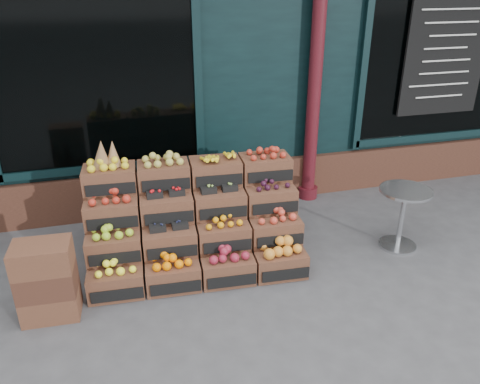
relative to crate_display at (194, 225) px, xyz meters
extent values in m
plane|color=#434346|center=(0.70, -0.84, -0.44)|extent=(60.00, 60.00, 0.00)
cube|color=black|center=(0.70, 4.36, 1.96)|extent=(12.00, 6.00, 4.80)
cube|color=black|center=(0.70, 1.41, 1.06)|extent=(12.00, 0.12, 3.00)
cube|color=#44261B|center=(0.70, 1.34, -0.14)|extent=(12.00, 0.18, 0.60)
cube|color=black|center=(-0.90, 1.34, 1.31)|extent=(2.40, 0.06, 2.00)
cube|color=black|center=(3.90, 1.34, 1.31)|extent=(2.40, 0.06, 2.00)
cylinder|color=#4A1118|center=(1.90, 1.21, 1.16)|extent=(0.18, 0.18, 3.20)
cube|color=black|center=(3.90, 1.26, 1.46)|extent=(1.30, 0.04, 1.60)
cube|color=brown|center=(-0.88, -0.40, -0.30)|extent=(0.58, 0.42, 0.28)
cube|color=black|center=(-0.90, -0.61, -0.33)|extent=(0.51, 0.05, 0.12)
cube|color=#FFFB2D|center=(-0.88, -0.40, -0.12)|extent=(0.46, 0.32, 0.09)
cube|color=brown|center=(-0.31, -0.44, -0.30)|extent=(0.58, 0.42, 0.28)
cube|color=black|center=(-0.32, -0.64, -0.33)|extent=(0.51, 0.05, 0.12)
cube|color=orange|center=(-0.31, -0.44, -0.11)|extent=(0.46, 0.32, 0.10)
cube|color=brown|center=(0.26, -0.48, -0.30)|extent=(0.58, 0.42, 0.28)
cube|color=black|center=(0.25, -0.68, -0.33)|extent=(0.51, 0.05, 0.12)
cube|color=maroon|center=(0.26, -0.48, -0.11)|extent=(0.46, 0.32, 0.11)
cube|color=brown|center=(0.83, -0.52, -0.30)|extent=(0.58, 0.42, 0.28)
cube|color=black|center=(0.82, -0.72, -0.33)|extent=(0.51, 0.05, 0.12)
cube|color=orange|center=(0.83, -0.52, -0.10)|extent=(0.46, 0.32, 0.13)
cube|color=brown|center=(-0.87, -0.17, -0.02)|extent=(0.58, 0.42, 0.28)
cube|color=black|center=(-0.88, -0.37, -0.05)|extent=(0.51, 0.05, 0.12)
cube|color=#98BF26|center=(-0.87, -0.17, 0.16)|extent=(0.46, 0.32, 0.09)
cube|color=brown|center=(-0.30, -0.21, -0.02)|extent=(0.58, 0.42, 0.28)
cube|color=black|center=(-0.31, -0.41, -0.05)|extent=(0.51, 0.05, 0.12)
cube|color=#181B35|center=(-0.30, -0.21, 0.13)|extent=(0.46, 0.32, 0.03)
cube|color=brown|center=(0.28, -0.24, -0.02)|extent=(0.58, 0.42, 0.28)
cube|color=black|center=(0.26, -0.45, -0.05)|extent=(0.51, 0.05, 0.12)
cube|color=orange|center=(0.28, -0.24, 0.15)|extent=(0.46, 0.32, 0.07)
cube|color=brown|center=(0.85, -0.28, -0.02)|extent=(0.58, 0.42, 0.28)
cube|color=black|center=(0.84, -0.49, -0.05)|extent=(0.51, 0.05, 0.12)
cube|color=#C23C2A|center=(0.85, -0.28, 0.16)|extent=(0.46, 0.32, 0.09)
cube|color=brown|center=(-0.85, 0.06, 0.25)|extent=(0.58, 0.42, 0.28)
cube|color=black|center=(-0.87, -0.14, 0.22)|extent=(0.51, 0.05, 0.12)
cube|color=#AD291B|center=(-0.85, 0.06, 0.44)|extent=(0.46, 0.32, 0.09)
cube|color=brown|center=(-0.28, 0.03, 0.25)|extent=(0.58, 0.42, 0.28)
cube|color=black|center=(-0.29, -0.18, 0.22)|extent=(0.51, 0.05, 0.12)
cube|color=red|center=(-0.28, 0.03, 0.41)|extent=(0.46, 0.32, 0.04)
cube|color=brown|center=(0.29, -0.01, 0.25)|extent=(0.58, 0.42, 0.28)
cube|color=black|center=(0.28, -0.22, 0.22)|extent=(0.51, 0.05, 0.12)
cube|color=#85A648|center=(0.29, -0.01, 0.41)|extent=(0.46, 0.32, 0.03)
cube|color=brown|center=(0.87, -0.05, 0.25)|extent=(0.58, 0.42, 0.28)
cube|color=black|center=(0.85, -0.25, 0.22)|extent=(0.51, 0.05, 0.12)
cube|color=black|center=(0.87, -0.05, 0.42)|extent=(0.46, 0.32, 0.07)
cube|color=brown|center=(-0.84, 0.30, 0.53)|extent=(0.58, 0.42, 0.28)
cube|color=black|center=(-0.85, 0.09, 0.50)|extent=(0.51, 0.05, 0.12)
cube|color=yellow|center=(-0.84, 0.30, 0.71)|extent=(0.46, 0.32, 0.09)
cube|color=brown|center=(-0.26, 0.26, 0.53)|extent=(0.58, 0.42, 0.28)
cube|color=black|center=(-0.28, 0.06, 0.50)|extent=(0.51, 0.05, 0.12)
cube|color=#AFA646|center=(-0.26, 0.26, 0.71)|extent=(0.46, 0.32, 0.09)
cube|color=brown|center=(0.31, 0.22, 0.53)|extent=(0.58, 0.42, 0.28)
cube|color=black|center=(0.29, 0.02, 0.50)|extent=(0.51, 0.05, 0.12)
cube|color=yellow|center=(0.31, 0.22, 0.71)|extent=(0.46, 0.32, 0.09)
cube|color=brown|center=(0.88, 0.18, 0.53)|extent=(0.58, 0.42, 0.28)
cube|color=black|center=(0.87, -0.02, 0.50)|extent=(0.51, 0.05, 0.12)
cube|color=#AF2F1F|center=(0.88, 0.18, 0.71)|extent=(0.46, 0.32, 0.08)
cube|color=#44261B|center=(-0.01, -0.23, -0.30)|extent=(2.30, 0.53, 0.28)
cube|color=#44261B|center=(0.01, 0.01, -0.16)|extent=(2.30, 0.53, 0.55)
cube|color=#44261B|center=(0.02, 0.24, -0.02)|extent=(2.30, 0.53, 0.83)
cone|color=olive|center=(-0.89, 0.30, 0.83)|extent=(0.19, 0.19, 0.32)
cone|color=olive|center=(-0.77, 0.34, 0.80)|extent=(0.17, 0.17, 0.28)
cube|color=brown|center=(-1.49, -0.59, -0.31)|extent=(0.54, 0.39, 0.26)
cube|color=#44261B|center=(-1.49, -0.59, -0.05)|extent=(0.54, 0.39, 0.26)
cube|color=brown|center=(-1.49, -0.59, 0.21)|extent=(0.54, 0.39, 0.26)
cylinder|color=#B0B1B7|center=(2.40, -0.37, -0.42)|extent=(0.44, 0.44, 0.03)
cylinder|color=#B0B1B7|center=(2.40, -0.37, -0.07)|extent=(0.06, 0.06, 0.71)
cylinder|color=#B0B1B7|center=(2.40, -0.37, 0.29)|extent=(0.59, 0.59, 0.03)
imported|color=#164F1C|center=(-1.00, 1.79, 0.59)|extent=(0.89, 0.75, 2.07)
camera|label=1|loc=(-0.71, -4.52, 2.52)|focal=35.00mm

